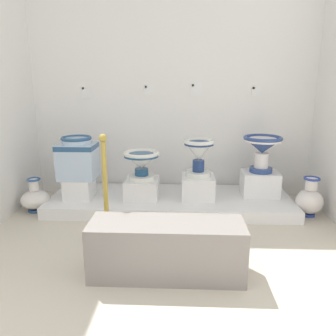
{
  "coord_description": "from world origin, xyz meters",
  "views": [
    {
      "loc": [
        1.77,
        -0.89,
        1.34
      ],
      "look_at": [
        1.61,
        2.6,
        0.44
      ],
      "focal_mm": 35.65,
      "sensor_mm": 36.0,
      "label": 1
    }
  ],
  "objects_px": {
    "plinth_block_slender_white": "(260,184)",
    "info_placard_fourth": "(256,91)",
    "plinth_block_rightmost": "(142,188)",
    "antique_toilet_leftmost": "(199,153)",
    "info_placard_second": "(149,90)",
    "antique_toilet_slender_white": "(262,147)",
    "info_placard_first": "(86,92)",
    "decorative_vase_companion": "(310,200)",
    "antique_toilet_squat_floral": "(78,157)",
    "info_placard_third": "(196,89)",
    "museum_bench": "(167,249)",
    "antique_toilet_rightmost": "(141,161)",
    "stanchion_post_near_left": "(107,214)",
    "decorative_vase_corner": "(35,198)",
    "plinth_block_squat_floral": "(80,188)",
    "plinth_block_leftmost": "(198,187)"
  },
  "relations": [
    {
      "from": "plinth_block_leftmost",
      "to": "antique_toilet_slender_white",
      "type": "bearing_deg",
      "value": 9.41
    },
    {
      "from": "decorative_vase_corner",
      "to": "museum_bench",
      "type": "distance_m",
      "value": 1.87
    },
    {
      "from": "antique_toilet_squat_floral",
      "to": "antique_toilet_rightmost",
      "type": "distance_m",
      "value": 0.68
    },
    {
      "from": "info_placard_third",
      "to": "museum_bench",
      "type": "relative_size",
      "value": 0.14
    },
    {
      "from": "antique_toilet_slender_white",
      "to": "info_placard_first",
      "type": "bearing_deg",
      "value": 169.32
    },
    {
      "from": "antique_toilet_leftmost",
      "to": "decorative_vase_companion",
      "type": "height_order",
      "value": "antique_toilet_leftmost"
    },
    {
      "from": "info_placard_third",
      "to": "plinth_block_slender_white",
      "type": "bearing_deg",
      "value": -28.06
    },
    {
      "from": "antique_toilet_slender_white",
      "to": "stanchion_post_near_left",
      "type": "xyz_separation_m",
      "value": [
        -1.48,
        -1.01,
        -0.39
      ]
    },
    {
      "from": "plinth_block_slender_white",
      "to": "info_placard_third",
      "type": "xyz_separation_m",
      "value": [
        -0.71,
        0.38,
        1.01
      ]
    },
    {
      "from": "info_placard_second",
      "to": "plinth_block_squat_floral",
      "type": "bearing_deg",
      "value": -143.24
    },
    {
      "from": "info_placard_second",
      "to": "museum_bench",
      "type": "distance_m",
      "value": 2.11
    },
    {
      "from": "antique_toilet_rightmost",
      "to": "info_placard_fourth",
      "type": "height_order",
      "value": "info_placard_fourth"
    },
    {
      "from": "antique_toilet_squat_floral",
      "to": "antique_toilet_leftmost",
      "type": "relative_size",
      "value": 1.14
    },
    {
      "from": "info_placard_third",
      "to": "plinth_block_rightmost",
      "type": "bearing_deg",
      "value": -138.47
    },
    {
      "from": "antique_toilet_slender_white",
      "to": "stanchion_post_near_left",
      "type": "distance_m",
      "value": 1.84
    },
    {
      "from": "antique_toilet_rightmost",
      "to": "info_placard_fourth",
      "type": "bearing_deg",
      "value": 22.27
    },
    {
      "from": "plinth_block_rightmost",
      "to": "museum_bench",
      "type": "height_order",
      "value": "museum_bench"
    },
    {
      "from": "plinth_block_squat_floral",
      "to": "antique_toilet_rightmost",
      "type": "xyz_separation_m",
      "value": [
        0.68,
        0.02,
        0.3
      ]
    },
    {
      "from": "info_placard_second",
      "to": "decorative_vase_corner",
      "type": "xyz_separation_m",
      "value": [
        -1.17,
        -0.65,
        -1.12
      ]
    },
    {
      "from": "plinth_block_rightmost",
      "to": "antique_toilet_slender_white",
      "type": "relative_size",
      "value": 0.89
    },
    {
      "from": "plinth_block_leftmost",
      "to": "antique_toilet_slender_white",
      "type": "relative_size",
      "value": 0.87
    },
    {
      "from": "plinth_block_rightmost",
      "to": "antique_toilet_leftmost",
      "type": "xyz_separation_m",
      "value": [
        0.61,
        0.03,
        0.4
      ]
    },
    {
      "from": "antique_toilet_leftmost",
      "to": "info_placard_first",
      "type": "height_order",
      "value": "info_placard_first"
    },
    {
      "from": "antique_toilet_squat_floral",
      "to": "plinth_block_slender_white",
      "type": "relative_size",
      "value": 1.15
    },
    {
      "from": "info_placard_second",
      "to": "info_placard_first",
      "type": "bearing_deg",
      "value": 180.0
    },
    {
      "from": "plinth_block_squat_floral",
      "to": "decorative_vase_corner",
      "type": "distance_m",
      "value": 0.47
    },
    {
      "from": "plinth_block_slender_white",
      "to": "antique_toilet_slender_white",
      "type": "relative_size",
      "value": 0.95
    },
    {
      "from": "plinth_block_slender_white",
      "to": "info_placard_fourth",
      "type": "xyz_separation_m",
      "value": [
        -0.02,
        0.38,
        0.99
      ]
    },
    {
      "from": "plinth_block_leftmost",
      "to": "museum_bench",
      "type": "bearing_deg",
      "value": -101.78
    },
    {
      "from": "antique_toilet_leftmost",
      "to": "info_placard_second",
      "type": "xyz_separation_m",
      "value": [
        -0.57,
        0.49,
        0.64
      ]
    },
    {
      "from": "plinth_block_squat_floral",
      "to": "antique_toilet_leftmost",
      "type": "relative_size",
      "value": 0.81
    },
    {
      "from": "plinth_block_slender_white",
      "to": "decorative_vase_companion",
      "type": "relative_size",
      "value": 0.95
    },
    {
      "from": "museum_bench",
      "to": "plinth_block_squat_floral",
      "type": "bearing_deg",
      "value": 128.58
    },
    {
      "from": "plinth_block_rightmost",
      "to": "decorative_vase_companion",
      "type": "bearing_deg",
      "value": -4.33
    },
    {
      "from": "decorative_vase_corner",
      "to": "info_placard_second",
      "type": "bearing_deg",
      "value": 28.89
    },
    {
      "from": "decorative_vase_companion",
      "to": "antique_toilet_squat_floral",
      "type": "bearing_deg",
      "value": 177.26
    },
    {
      "from": "plinth_block_rightmost",
      "to": "decorative_vase_companion",
      "type": "height_order",
      "value": "decorative_vase_companion"
    },
    {
      "from": "antique_toilet_leftmost",
      "to": "info_placard_first",
      "type": "bearing_deg",
      "value": 159.49
    },
    {
      "from": "plinth_block_rightmost",
      "to": "plinth_block_leftmost",
      "type": "height_order",
      "value": "plinth_block_leftmost"
    },
    {
      "from": "museum_bench",
      "to": "antique_toilet_leftmost",
      "type": "bearing_deg",
      "value": 78.22
    },
    {
      "from": "plinth_block_squat_floral",
      "to": "info_placard_second",
      "type": "distance_m",
      "value": 1.36
    },
    {
      "from": "plinth_block_slender_white",
      "to": "antique_toilet_slender_white",
      "type": "height_order",
      "value": "antique_toilet_slender_white"
    },
    {
      "from": "decorative_vase_corner",
      "to": "info_placard_fourth",
      "type": "bearing_deg",
      "value": 15.04
    },
    {
      "from": "decorative_vase_corner",
      "to": "antique_toilet_leftmost",
      "type": "bearing_deg",
      "value": 5.08
    },
    {
      "from": "plinth_block_leftmost",
      "to": "antique_toilet_rightmost",
      "type": "bearing_deg",
      "value": -177.25
    },
    {
      "from": "stanchion_post_near_left",
      "to": "decorative_vase_companion",
      "type": "bearing_deg",
      "value": 20.77
    },
    {
      "from": "decorative_vase_corner",
      "to": "museum_bench",
      "type": "relative_size",
      "value": 0.33
    },
    {
      "from": "antique_toilet_rightmost",
      "to": "plinth_block_rightmost",
      "type": "bearing_deg",
      "value": -104.04
    },
    {
      "from": "decorative_vase_corner",
      "to": "plinth_block_rightmost",
      "type": "bearing_deg",
      "value": 6.33
    },
    {
      "from": "antique_toilet_slender_white",
      "to": "info_placard_first",
      "type": "distance_m",
      "value": 2.11
    }
  ]
}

